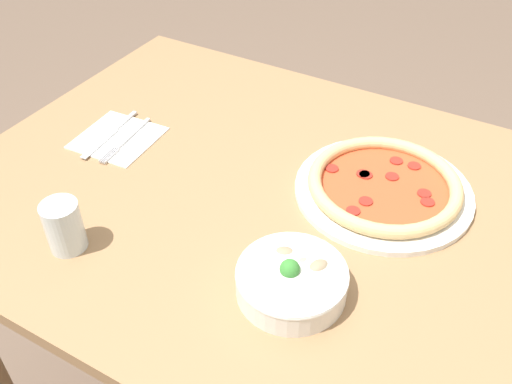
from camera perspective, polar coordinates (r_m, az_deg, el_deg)
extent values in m
cube|color=#99724C|center=(1.08, 5.14, -2.15)|extent=(1.38, 0.91, 0.03)
cylinder|color=olive|center=(1.84, -7.91, 2.47)|extent=(0.06, 0.06, 0.75)
cylinder|color=white|center=(1.12, 12.59, 0.10)|extent=(0.34, 0.34, 0.01)
torus|color=#DBB77A|center=(1.11, 12.73, 0.86)|extent=(0.29, 0.29, 0.03)
cylinder|color=#D14C28|center=(1.11, 12.66, 0.46)|extent=(0.26, 0.26, 0.01)
cylinder|color=maroon|center=(1.14, 13.45, 1.52)|extent=(0.03, 0.03, 0.00)
cylinder|color=maroon|center=(1.09, 16.78, -0.96)|extent=(0.03, 0.03, 0.00)
cylinder|color=maroon|center=(1.13, 10.92, 1.69)|extent=(0.03, 0.03, 0.00)
cylinder|color=maroon|center=(1.18, 13.86, 3.05)|extent=(0.03, 0.03, 0.00)
cylinder|color=maroon|center=(1.07, 10.92, -0.91)|extent=(0.03, 0.03, 0.00)
cylinder|color=maroon|center=(1.17, 15.54, 2.53)|extent=(0.03, 0.03, 0.00)
cylinder|color=maroon|center=(1.11, 16.47, -0.14)|extent=(0.03, 0.03, 0.00)
cylinder|color=maroon|center=(1.04, 9.68, -1.87)|extent=(0.03, 0.03, 0.00)
cylinder|color=maroon|center=(1.14, 7.51, 2.38)|extent=(0.03, 0.03, 0.00)
cylinder|color=maroon|center=(1.13, 10.66, 1.79)|extent=(0.03, 0.03, 0.00)
cylinder|color=white|center=(0.91, 3.58, -8.96)|extent=(0.18, 0.18, 0.05)
torus|color=white|center=(0.89, 3.63, -8.17)|extent=(0.18, 0.18, 0.01)
ellipsoid|color=tan|center=(0.91, 4.69, -7.08)|extent=(0.04, 0.04, 0.02)
ellipsoid|color=#998466|center=(0.89, 4.53, -8.80)|extent=(0.04, 0.04, 0.02)
ellipsoid|color=tan|center=(0.93, 2.61, -5.98)|extent=(0.04, 0.04, 0.02)
ellipsoid|color=#998466|center=(0.90, 6.28, -7.40)|extent=(0.04, 0.04, 0.02)
ellipsoid|color=tan|center=(0.90, 3.26, -7.62)|extent=(0.04, 0.04, 0.02)
ellipsoid|color=#998466|center=(0.92, 2.86, -6.08)|extent=(0.04, 0.04, 0.02)
ellipsoid|color=tan|center=(0.92, 2.83, -6.93)|extent=(0.04, 0.03, 0.02)
ellipsoid|color=#998466|center=(0.87, 1.70, -10.38)|extent=(0.04, 0.04, 0.02)
sphere|color=#388433|center=(0.89, 3.39, -7.69)|extent=(0.03, 0.03, 0.03)
cube|color=white|center=(1.28, -13.65, 5.28)|extent=(0.17, 0.17, 0.00)
cube|color=silver|center=(1.28, -12.17, 5.78)|extent=(0.02, 0.12, 0.00)
cube|color=silver|center=(1.23, -14.70, 3.64)|extent=(0.01, 0.05, 0.00)
cube|color=silver|center=(1.22, -14.54, 3.60)|extent=(0.01, 0.05, 0.00)
cube|color=silver|center=(1.22, -14.38, 3.55)|extent=(0.01, 0.05, 0.00)
cube|color=silver|center=(1.22, -14.22, 3.51)|extent=(0.01, 0.05, 0.00)
cube|color=silver|center=(1.32, -12.91, 6.98)|extent=(0.02, 0.08, 0.01)
cube|color=silver|center=(1.26, -15.36, 4.71)|extent=(0.03, 0.12, 0.00)
cylinder|color=silver|center=(1.01, -18.66, -3.26)|extent=(0.06, 0.06, 0.09)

